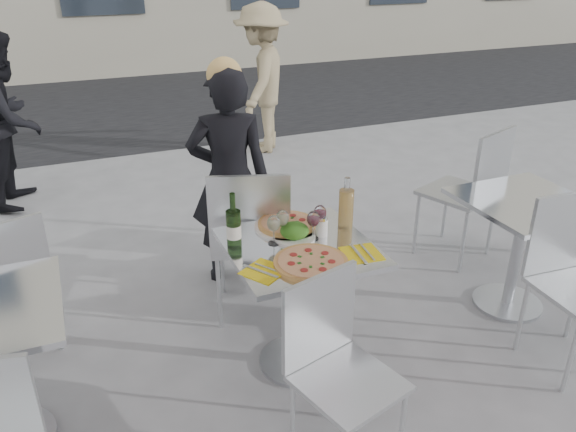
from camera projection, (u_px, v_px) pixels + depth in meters
name	position (u px, v px, depth m)	size (l,w,h in m)	color
ground	(298.00, 362.00, 3.18)	(80.00, 80.00, 0.00)	slate
street_asphalt	(129.00, 103.00, 8.60)	(24.00, 5.00, 0.00)	black
main_table	(299.00, 281.00, 2.95)	(0.72, 0.72, 0.75)	#B7BABF
side_table_right	(521.00, 231.00, 3.47)	(0.72, 0.72, 0.75)	#B7BABF
chair_far	(250.00, 233.00, 3.31)	(0.59, 0.60, 1.01)	silver
chair_near	(335.00, 357.00, 2.42)	(0.50, 0.50, 0.88)	silver
side_chair_lfar	(8.00, 277.00, 3.01)	(0.51, 0.52, 0.88)	silver
side_chair_rfar	(473.00, 185.00, 3.99)	(0.60, 0.61, 1.02)	silver
side_chair_rnear	(572.00, 268.00, 3.02)	(0.46, 0.47, 0.95)	silver
woman_diner	(229.00, 179.00, 3.71)	(0.54, 0.35, 1.48)	black
pedestrian_a	(8.00, 120.00, 4.92)	(0.75, 0.58, 1.54)	black
pedestrian_b	(262.00, 79.00, 6.23)	(1.05, 0.61, 1.63)	tan
pizza_near	(311.00, 262.00, 2.68)	(0.36, 0.36, 0.02)	tan
pizza_far	(287.00, 225.00, 3.04)	(0.36, 0.36, 0.03)	white
salad_plate	(295.00, 232.00, 2.91)	(0.22, 0.22, 0.09)	white
wine_bottle	(234.00, 227.00, 2.79)	(0.07, 0.08, 0.29)	#294C1C
carafe	(346.00, 208.00, 2.99)	(0.08, 0.08, 0.29)	tan
sugar_shaker	(322.00, 226.00, 2.93)	(0.06, 0.06, 0.11)	white
wineglass_white_a	(274.00, 224.00, 2.83)	(0.07, 0.07, 0.16)	white
wineglass_white_b	(282.00, 219.00, 2.89)	(0.07, 0.07, 0.16)	white
wineglass_red_a	(313.00, 220.00, 2.87)	(0.07, 0.07, 0.16)	white
wineglass_red_b	(320.00, 214.00, 2.94)	(0.07, 0.07, 0.16)	white
napkin_left	(264.00, 271.00, 2.62)	(0.25, 0.25, 0.01)	yellow
napkin_right	(362.00, 253.00, 2.78)	(0.20, 0.20, 0.01)	yellow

